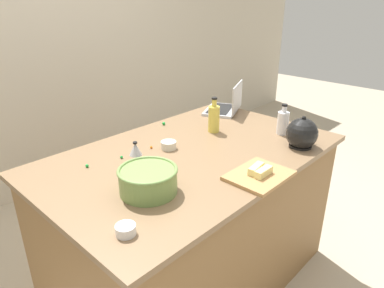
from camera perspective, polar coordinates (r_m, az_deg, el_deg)
ground_plane at (r=2.46m, az=0.00°, el=-20.77°), size 12.00×12.00×0.00m
wall_back at (r=3.33m, az=-24.29°, el=14.26°), size 8.00×0.10×2.60m
island_counter at (r=2.17m, az=0.00°, el=-12.18°), size 1.68×1.05×0.90m
laptop at (r=2.62m, az=5.67°, el=6.24°), size 0.37×0.34×0.22m
mixing_bowl_large at (r=1.55m, az=-7.20°, el=-5.82°), size 0.27×0.27×0.12m
bottle_oil at (r=2.21m, az=3.60°, el=4.25°), size 0.07×0.07×0.22m
bottle_vinegar at (r=2.25m, az=14.64°, el=3.47°), size 0.07×0.07×0.19m
kettle at (r=2.08m, az=17.53°, el=1.60°), size 0.21×0.18×0.20m
cutting_board at (r=1.71m, az=10.93°, el=-5.07°), size 0.30×0.24×0.02m
butter_stick_left at (r=1.69m, az=11.62°, el=-4.51°), size 0.11×0.04×0.04m
butter_stick_right at (r=1.71m, az=10.43°, el=-4.00°), size 0.11×0.05×0.04m
ramekin_small at (r=2.33m, az=17.96°, el=2.36°), size 0.08×0.08×0.04m
ramekin_medium at (r=1.98m, az=-3.85°, el=-0.18°), size 0.09×0.09×0.04m
ramekin_wide at (r=1.33m, az=-10.79°, el=-13.62°), size 0.08×0.08×0.04m
kitchen_timer at (r=1.92m, az=-9.24°, el=-0.79°), size 0.07×0.07×0.08m
candy_0 at (r=2.00m, az=-6.68°, el=-0.53°), size 0.01×0.01×0.01m
candy_1 at (r=1.85m, az=-16.79°, el=-3.44°), size 0.02×0.02×0.02m
candy_2 at (r=2.36m, az=-4.65°, el=3.37°), size 0.02×0.02×0.02m
candy_3 at (r=1.91m, az=-11.46°, el=-2.12°), size 0.02×0.02×0.02m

